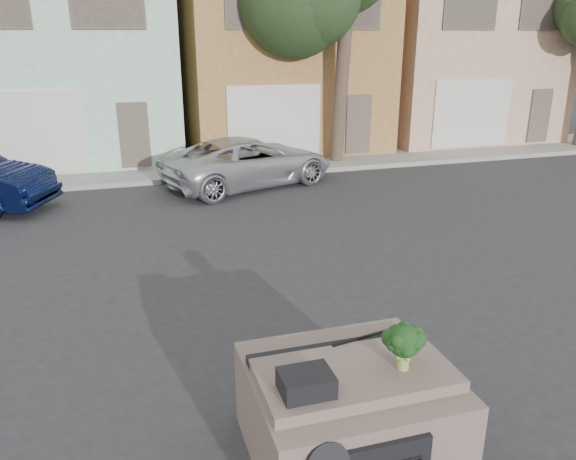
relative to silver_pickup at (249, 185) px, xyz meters
name	(u,v)px	position (x,y,z in m)	size (l,w,h in m)	color
ground_plane	(272,322)	(-1.54, -8.18, 0.00)	(120.00, 120.00, 0.00)	#303033
sidewalk	(187,169)	(-1.54, 2.32, 0.07)	(40.00, 3.00, 0.15)	gray
townhouse_mint	(65,47)	(-5.04, 6.32, 3.77)	(7.20, 8.20, 7.55)	#ACD8B7
townhouse_tan	(272,46)	(2.46, 6.32, 3.77)	(7.20, 8.20, 7.55)	#A37341
townhouse_beige	(443,44)	(9.96, 6.32, 3.77)	(7.20, 8.20, 7.55)	tan
silver_pickup	(249,185)	(0.00, 0.00, 0.00)	(2.34, 5.08, 1.41)	silver
tree_near	(343,32)	(3.46, 1.62, 4.25)	(4.40, 4.00, 8.50)	#23371C
car_dashboard	(348,409)	(-1.54, -11.18, 0.56)	(2.00, 1.80, 1.12)	#725F55
instrument_hump	(306,383)	(-2.12, -11.53, 1.22)	(0.48, 0.38, 0.20)	black
wiper_arm	(360,338)	(-1.26, -10.80, 1.13)	(0.70, 0.03, 0.02)	black
broccoli	(404,347)	(-1.09, -11.44, 1.36)	(0.39, 0.39, 0.48)	black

